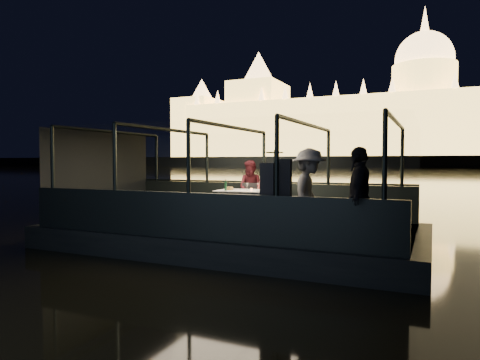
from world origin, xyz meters
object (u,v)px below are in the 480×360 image
at_px(person_woman_coral, 266,189).
at_px(person_man_maroon, 251,189).
at_px(passenger_stripe, 309,195).
at_px(wine_bottle, 226,185).
at_px(chair_port_right, 271,202).
at_px(passenger_dark, 359,200).
at_px(chair_port_left, 247,200).
at_px(dining_table_central, 246,205).
at_px(coat_stand, 275,194).

height_order(person_woman_coral, person_man_maroon, person_man_maroon).
distance_m(passenger_stripe, wine_bottle, 3.06).
relative_size(chair_port_right, passenger_stripe, 0.53).
bearing_deg(passenger_dark, person_woman_coral, -141.31).
bearing_deg(chair_port_left, person_man_maroon, 64.18).
distance_m(chair_port_right, person_man_maroon, 0.79).
distance_m(chair_port_left, chair_port_right, 0.69).
relative_size(chair_port_left, passenger_dark, 0.52).
relative_size(person_woman_coral, passenger_dark, 0.80).
height_order(chair_port_right, person_woman_coral, person_woman_coral).
relative_size(chair_port_left, person_man_maroon, 0.59).
height_order(chair_port_left, person_woman_coral, person_woman_coral).
bearing_deg(passenger_dark, passenger_stripe, -125.32).
height_order(dining_table_central, wine_bottle, wine_bottle).
xyz_separation_m(chair_port_right, wine_bottle, (-0.90, -0.87, 0.47)).
bearing_deg(person_woman_coral, person_man_maroon, 175.09).
distance_m(coat_stand, passenger_dark, 1.50).
bearing_deg(person_woman_coral, wine_bottle, -124.48).
height_order(dining_table_central, person_woman_coral, person_woman_coral).
distance_m(dining_table_central, person_woman_coral, 0.85).
xyz_separation_m(chair_port_right, person_woman_coral, (-0.25, 0.27, 0.30)).
distance_m(dining_table_central, passenger_stripe, 3.04).
bearing_deg(wine_bottle, coat_stand, -47.24).
distance_m(person_woman_coral, passenger_dark, 4.56).
relative_size(person_woman_coral, wine_bottle, 4.82).
xyz_separation_m(person_man_maroon, passenger_dark, (3.43, -3.43, 0.10)).
height_order(dining_table_central, person_man_maroon, person_man_maroon).
bearing_deg(coat_stand, passenger_dark, 1.23).
height_order(coat_stand, person_man_maroon, coat_stand).
xyz_separation_m(passenger_stripe, passenger_dark, (1.05, -0.68, 0.00)).
height_order(dining_table_central, chair_port_left, chair_port_left).
xyz_separation_m(chair_port_left, passenger_dark, (3.44, -3.18, 0.40)).
bearing_deg(passenger_stripe, chair_port_right, 29.91).
xyz_separation_m(chair_port_right, person_man_maroon, (-0.67, 0.27, 0.30)).
bearing_deg(person_woman_coral, coat_stand, -71.47).
xyz_separation_m(person_woman_coral, person_man_maroon, (-0.43, -0.00, 0.00)).
bearing_deg(dining_table_central, passenger_stripe, -42.59).
height_order(chair_port_left, passenger_stripe, passenger_stripe).
distance_m(chair_port_left, passenger_stripe, 3.48).
bearing_deg(coat_stand, dining_table_central, 122.73).
xyz_separation_m(dining_table_central, passenger_stripe, (2.21, -2.03, 0.47)).
relative_size(dining_table_central, coat_stand, 0.85).
bearing_deg(chair_port_right, passenger_stripe, -43.53).
distance_m(dining_table_central, chair_port_left, 0.51).
xyz_separation_m(dining_table_central, coat_stand, (1.76, -2.74, 0.51)).
distance_m(passenger_stripe, passenger_dark, 1.25).
bearing_deg(coat_stand, person_man_maroon, 119.10).
xyz_separation_m(chair_port_left, passenger_stripe, (2.39, -2.50, 0.40)).
xyz_separation_m(dining_table_central, chair_port_right, (0.51, 0.45, 0.06)).
bearing_deg(chair_port_left, passenger_dark, -64.71).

